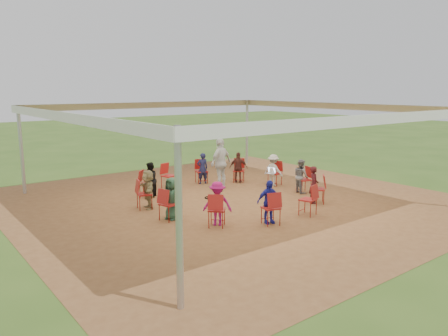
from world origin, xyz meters
TOP-DOWN VIEW (x-y plane):
  - ground at (0.00, 0.00)m, footprint 80.00×80.00m
  - dirt_patch at (0.00, 0.00)m, footprint 13.00×13.00m
  - tent at (0.00, 0.00)m, footprint 10.33×10.33m
  - chair_0 at (2.67, 0.69)m, footprint 0.53×0.52m
  - chair_1 at (1.97, 1.93)m, footprint 0.61×0.61m
  - chair_2 at (0.74, 2.66)m, footprint 0.52×0.54m
  - chair_3 at (-0.69, 2.67)m, footprint 0.52×0.53m
  - chair_4 at (-1.93, 1.97)m, footprint 0.61×0.61m
  - chair_5 at (-2.66, 0.74)m, footprint 0.54×0.52m
  - chair_6 at (-2.67, -0.69)m, footprint 0.53×0.52m
  - chair_7 at (-1.97, -1.93)m, footprint 0.61×0.61m
  - chair_8 at (-0.74, -2.66)m, footprint 0.52×0.54m
  - chair_9 at (0.69, -2.67)m, footprint 0.52×0.53m
  - chair_10 at (1.93, -1.97)m, footprint 0.61×0.61m
  - chair_11 at (2.66, -0.74)m, footprint 0.54×0.52m
  - person_seated_0 at (2.56, 0.66)m, footprint 0.55×0.82m
  - person_seated_1 at (1.89, 1.85)m, footprint 0.73×0.73m
  - person_seated_2 at (0.71, 2.54)m, footprint 0.48×0.38m
  - person_seated_3 at (-1.85, 1.89)m, footprint 0.63×0.63m
  - person_seated_4 at (-2.54, 0.71)m, footprint 0.68×1.15m
  - person_seated_5 at (-2.56, -0.66)m, footprint 0.45×0.63m
  - person_seated_6 at (-1.89, -1.85)m, footprint 0.79×0.80m
  - person_seated_7 at (-0.71, -2.54)m, footprint 0.75×0.52m
  - person_seated_8 at (1.85, -1.89)m, footprint 0.50×0.50m
  - person_seated_9 at (2.54, -0.71)m, footprint 0.47×0.63m
  - standing_person at (0.88, 1.64)m, footprint 1.16×0.80m
  - cable_coil at (-0.36, 0.56)m, footprint 0.45×0.45m
  - laptop at (2.40, 0.62)m, footprint 0.35×0.40m

SIDE VIEW (x-z plane):
  - ground at x=0.00m, z-range 0.00..0.00m
  - dirt_patch at x=0.00m, z-range 0.01..0.01m
  - cable_coil at x=-0.36m, z-range 0.01..0.04m
  - chair_0 at x=2.67m, z-range 0.00..0.90m
  - chair_1 at x=1.97m, z-range 0.00..0.90m
  - chair_2 at x=0.74m, z-range 0.00..0.90m
  - chair_3 at x=-0.69m, z-range 0.00..0.90m
  - chair_4 at x=-1.93m, z-range 0.00..0.90m
  - chair_5 at x=-2.66m, z-range 0.00..0.90m
  - chair_6 at x=-2.67m, z-range 0.00..0.90m
  - chair_7 at x=-1.97m, z-range 0.00..0.90m
  - chair_8 at x=-0.74m, z-range 0.00..0.90m
  - chair_9 at x=0.69m, z-range 0.00..0.90m
  - chair_10 at x=1.93m, z-range 0.00..0.90m
  - chair_11 at x=2.66m, z-range 0.00..0.90m
  - laptop at x=2.40m, z-range 0.45..0.68m
  - person_seated_0 at x=2.56m, z-range 0.01..1.17m
  - person_seated_1 at x=1.89m, z-range 0.01..1.17m
  - person_seated_2 at x=0.71m, z-range 0.01..1.17m
  - person_seated_3 at x=-1.85m, z-range 0.01..1.17m
  - person_seated_4 at x=-2.54m, z-range 0.01..1.17m
  - person_seated_5 at x=-2.56m, z-range 0.01..1.17m
  - person_seated_6 at x=-1.89m, z-range 0.01..1.17m
  - person_seated_7 at x=-0.71m, z-range 0.01..1.17m
  - person_seated_8 at x=1.85m, z-range 0.01..1.17m
  - person_seated_9 at x=2.54m, z-range 0.01..1.17m
  - standing_person at x=0.88m, z-range 0.01..1.80m
  - tent at x=0.00m, z-range 0.87..3.87m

